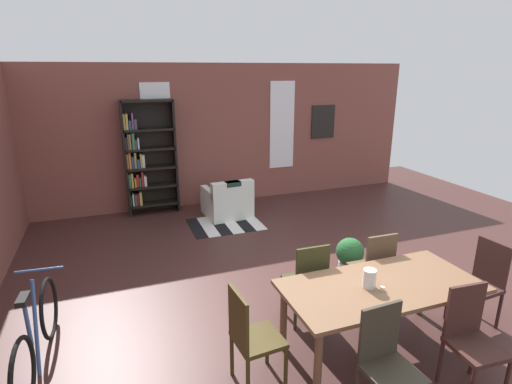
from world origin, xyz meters
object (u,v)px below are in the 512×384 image
object	(u,v)px
vase_on_table	(369,278)
dining_chair_far_right	(374,267)
dining_table	(381,292)
bicycle_second	(37,336)
potted_plant_by_shelf	(350,255)
dining_chair_near_right	(471,337)
armchair_white	(228,202)
bookshelf_tall	(146,158)
dining_chair_far_left	(307,280)
dining_chair_near_left	(387,361)
dining_chair_head_right	(482,281)
dining_chair_head_left	(251,335)

from	to	relation	value
vase_on_table	dining_chair_far_right	size ratio (longest dim) A/B	0.19
dining_table	bicycle_second	size ratio (longest dim) A/B	1.16
dining_chair_far_right	potted_plant_by_shelf	bearing A→B (deg)	75.40
dining_chair_near_right	armchair_white	xyz separation A→B (m)	(-0.73, 4.90, -0.23)
dining_chair_near_right	bookshelf_tall	distance (m)	6.02
dining_chair_near_right	potted_plant_by_shelf	xyz separation A→B (m)	(0.20, 2.15, -0.24)
potted_plant_by_shelf	dining_chair_far_left	bearing A→B (deg)	-143.34
dining_chair_near_left	bicycle_second	xyz separation A→B (m)	(-2.68, 1.59, -0.19)
armchair_white	potted_plant_by_shelf	size ratio (longest dim) A/B	1.71
vase_on_table	dining_chair_head_right	xyz separation A→B (m)	(1.48, 0.01, -0.31)
dining_chair_far_right	armchair_white	world-z (taller)	dining_chair_far_right
dining_chair_head_left	dining_chair_head_right	size ratio (longest dim) A/B	1.00
vase_on_table	dining_chair_head_left	bearing A→B (deg)	-179.70
dining_chair_near_right	dining_chair_near_left	world-z (taller)	same
dining_table	dining_chair_head_right	distance (m)	1.34
vase_on_table	bookshelf_tall	distance (m)	5.16
dining_chair_near_right	dining_chair_far_left	size ratio (longest dim) A/B	1.00
bookshelf_tall	armchair_white	world-z (taller)	bookshelf_tall
bookshelf_tall	bicycle_second	bearing A→B (deg)	-109.80
bicycle_second	dining_chair_head_right	bearing A→B (deg)	-11.54
dining_chair_far_right	bookshelf_tall	bearing A→B (deg)	116.27
dining_table	vase_on_table	world-z (taller)	vase_on_table
dining_table	dining_chair_far_left	xyz separation A→B (m)	(-0.43, 0.68, -0.14)
dining_chair_near_right	dining_chair_far_left	xyz separation A→B (m)	(-0.87, 1.36, 0.00)
dining_chair_near_right	dining_chair_far_right	world-z (taller)	same
dining_chair_near_left	dining_chair_far_left	distance (m)	1.36
dining_chair_head_left	dining_chair_near_left	bearing A→B (deg)	-36.84
dining_chair_far_right	bicycle_second	size ratio (longest dim) A/B	0.57
bookshelf_tall	bicycle_second	world-z (taller)	bookshelf_tall
bicycle_second	bookshelf_tall	bearing A→B (deg)	70.20
vase_on_table	dining_chair_far_right	world-z (taller)	dining_chair_far_right
dining_chair_near_left	dining_table	bearing A→B (deg)	57.34
bookshelf_tall	armchair_white	distance (m)	1.75
dining_chair_far_left	dining_chair_far_right	distance (m)	0.86
dining_chair_far_left	armchair_white	distance (m)	3.55
bicycle_second	dining_chair_near_left	bearing A→B (deg)	-30.68
dining_chair_near_right	dining_chair_far_right	xyz separation A→B (m)	(-0.01, 1.36, 0.00)
vase_on_table	dining_chair_head_right	size ratio (longest dim) A/B	0.19
dining_chair_near_right	bookshelf_tall	bearing A→B (deg)	110.58
dining_chair_near_left	armchair_white	xyz separation A→B (m)	(0.14, 4.90, -0.23)
dining_chair_far_right	potted_plant_by_shelf	world-z (taller)	dining_chair_far_right
dining_chair_far_left	armchair_white	world-z (taller)	dining_chair_far_left
dining_table	potted_plant_by_shelf	xyz separation A→B (m)	(0.64, 1.47, -0.39)
dining_chair_near_right	potted_plant_by_shelf	size ratio (longest dim) A/B	1.88
dining_chair_head_left	armchair_white	world-z (taller)	dining_chair_head_left
dining_table	vase_on_table	distance (m)	0.22
dining_table	dining_chair_far_left	size ratio (longest dim) A/B	2.02
vase_on_table	dining_chair_head_left	world-z (taller)	dining_chair_head_left
dining_chair_near_right	bicycle_second	distance (m)	3.90
armchair_white	dining_chair_head_right	bearing A→B (deg)	-68.92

